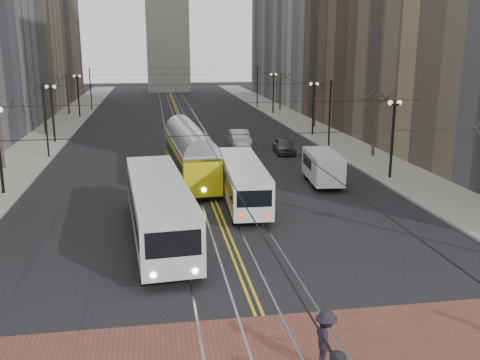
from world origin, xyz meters
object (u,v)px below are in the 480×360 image
object	(u,v)px
cargo_van	(323,169)
transit_bus	(159,211)
sedan_grey	(284,145)
pedestrian_d	(326,339)
rear_bus	(243,183)
sedan_silver	(240,139)
streetcar	(190,158)

from	to	relation	value
cargo_van	transit_bus	bearing A→B (deg)	-135.82
sedan_grey	pedestrian_d	world-z (taller)	pedestrian_d
rear_bus	cargo_van	xyz separation A→B (m)	(6.42, 3.87, -0.18)
sedan_grey	sedan_silver	bearing A→B (deg)	140.47
streetcar	pedestrian_d	xyz separation A→B (m)	(2.42, -24.96, -0.61)
rear_bus	cargo_van	size ratio (longest dim) A/B	1.95
pedestrian_d	streetcar	bearing A→B (deg)	3.39
rear_bus	sedan_silver	distance (m)	19.28
transit_bus	sedan_grey	bearing A→B (deg)	56.68
rear_bus	sedan_silver	bearing A→B (deg)	84.29
streetcar	sedan_silver	xyz separation A→B (m)	(5.71, 12.01, -0.73)
transit_bus	streetcar	xyz separation A→B (m)	(2.45, 12.80, -0.00)
rear_bus	sedan_grey	distance (m)	16.94
transit_bus	cargo_van	world-z (taller)	transit_bus
cargo_van	sedan_grey	distance (m)	11.78
streetcar	pedestrian_d	distance (m)	25.08
cargo_van	pedestrian_d	xyz separation A→B (m)	(-6.86, -21.77, -0.20)
transit_bus	sedan_silver	size ratio (longest dim) A/B	2.47
sedan_silver	pedestrian_d	world-z (taller)	pedestrian_d
rear_bus	sedan_silver	xyz separation A→B (m)	(2.85, 19.07, -0.50)
rear_bus	cargo_van	world-z (taller)	rear_bus
cargo_van	sedan_grey	bearing A→B (deg)	94.70
transit_bus	cargo_van	xyz separation A→B (m)	(11.72, 9.61, -0.41)
streetcar	sedan_grey	distance (m)	12.69
sedan_grey	sedan_silver	size ratio (longest dim) A/B	0.85
rear_bus	sedan_silver	size ratio (longest dim) A/B	2.02
cargo_van	sedan_silver	distance (m)	15.61
sedan_grey	rear_bus	bearing A→B (deg)	-108.44
streetcar	sedan_grey	bearing A→B (deg)	39.16
transit_bus	sedan_silver	distance (m)	26.12
streetcar	sedan_grey	size ratio (longest dim) A/B	3.10
rear_bus	pedestrian_d	world-z (taller)	rear_bus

